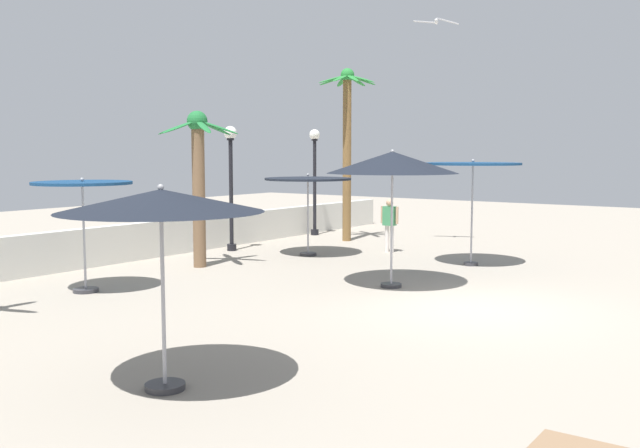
# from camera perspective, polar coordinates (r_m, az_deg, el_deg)

# --- Properties ---
(ground_plane) EXTENTS (56.00, 56.00, 0.00)m
(ground_plane) POSITION_cam_1_polar(r_m,az_deg,el_deg) (13.94, 11.76, -6.58)
(ground_plane) COLOR #9E9384
(boundary_wall) EXTENTS (25.20, 0.30, 1.02)m
(boundary_wall) POSITION_cam_1_polar(r_m,az_deg,el_deg) (19.95, -15.24, -1.46)
(boundary_wall) COLOR silver
(boundary_wall) RESTS_ON ground_plane
(patio_umbrella_0) EXTENTS (2.47, 2.47, 2.36)m
(patio_umbrella_0) POSITION_cam_1_polar(r_m,az_deg,el_deg) (20.21, -0.98, 3.31)
(patio_umbrella_0) COLOR #333338
(patio_umbrella_0) RESTS_ON ground_plane
(patio_umbrella_1) EXTENTS (2.87, 2.87, 3.02)m
(patio_umbrella_1) POSITION_cam_1_polar(r_m,az_deg,el_deg) (15.45, 5.84, 4.90)
(patio_umbrella_1) COLOR #333338
(patio_umbrella_1) RESTS_ON ground_plane
(patio_umbrella_2) EXTENTS (2.53, 2.53, 2.57)m
(patio_umbrella_2) POSITION_cam_1_polar(r_m,az_deg,el_deg) (8.84, -12.67, 1.66)
(patio_umbrella_2) COLOR #333338
(patio_umbrella_2) RESTS_ON ground_plane
(patio_umbrella_3) EXTENTS (2.46, 2.46, 2.78)m
(patio_umbrella_3) POSITION_cam_1_polar(r_m,az_deg,el_deg) (18.81, 12.20, 4.45)
(patio_umbrella_3) COLOR #333338
(patio_umbrella_3) RESTS_ON ground_plane
(patio_umbrella_4) EXTENTS (2.05, 2.05, 2.43)m
(patio_umbrella_4) POSITION_cam_1_polar(r_m,az_deg,el_deg) (15.65, -18.56, 2.39)
(patio_umbrella_4) COLOR #333338
(patio_umbrella_4) RESTS_ON ground_plane
(palm_tree_0) EXTENTS (2.04, 2.04, 5.71)m
(palm_tree_0) POSITION_cam_1_polar(r_m,az_deg,el_deg) (23.61, 2.20, 7.23)
(palm_tree_0) COLOR brown
(palm_tree_0) RESTS_ON ground_plane
(palm_tree_2) EXTENTS (2.19, 2.08, 4.01)m
(palm_tree_2) POSITION_cam_1_polar(r_m,az_deg,el_deg) (18.40, -9.76, 4.36)
(palm_tree_2) COLOR brown
(palm_tree_2) RESTS_ON ground_plane
(lamp_post_0) EXTENTS (0.37, 0.37, 3.77)m
(lamp_post_0) POSITION_cam_1_polar(r_m,az_deg,el_deg) (25.27, -0.43, 4.42)
(lamp_post_0) COLOR black
(lamp_post_0) RESTS_ON ground_plane
(lamp_post_1) EXTENTS (0.39, 0.39, 3.73)m
(lamp_post_1) POSITION_cam_1_polar(r_m,az_deg,el_deg) (21.36, -7.19, 4.25)
(lamp_post_1) COLOR black
(lamp_post_1) RESTS_ON ground_plane
(guest_0) EXTENTS (0.28, 0.56, 1.58)m
(guest_0) POSITION_cam_1_polar(r_m,az_deg,el_deg) (21.06, 5.62, 0.30)
(guest_0) COLOR silver
(guest_0) RESTS_ON ground_plane
(seagull_0) EXTENTS (0.71, 1.30, 0.22)m
(seagull_0) POSITION_cam_1_polar(r_m,az_deg,el_deg) (22.80, 9.33, 15.76)
(seagull_0) COLOR white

